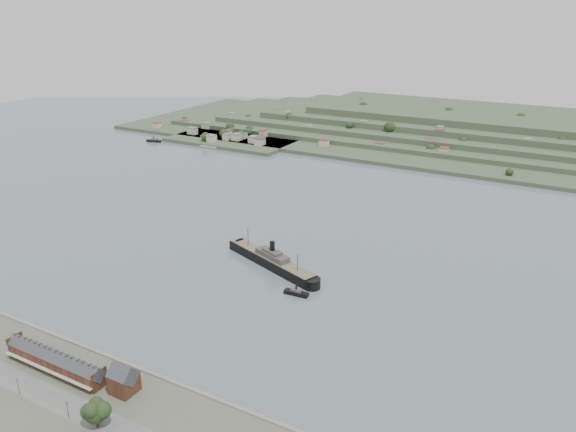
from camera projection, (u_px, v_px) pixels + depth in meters
The scene contains 9 objects.
ground at pixel (269, 246), 384.84m from camera, with size 1400.00×1400.00×0.00m, color slate.
near_shore at pixel (36, 403), 232.25m from camera, with size 220.00×80.00×2.60m.
terrace_row at pixel (55, 361), 250.03m from camera, with size 55.60×9.80×11.07m.
gabled_building at pixel (124, 379), 235.66m from camera, with size 10.40×10.18×14.09m.
far_peninsula at pixel (454, 129), 688.28m from camera, with size 760.00×309.00×30.00m.
steamship at pixel (269, 259), 356.47m from camera, with size 83.91×38.69×20.97m.
tugboat at pixel (296, 293), 320.25m from camera, with size 14.69×4.82×6.51m.
ferry_west at pixel (154, 141), 674.90m from camera, with size 18.94×9.31×6.84m.
fig_tree at pixel (95, 411), 215.00m from camera, with size 11.35×9.83×12.67m.
Camera 1 is at (183.77, -300.93, 156.11)m, focal length 35.00 mm.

